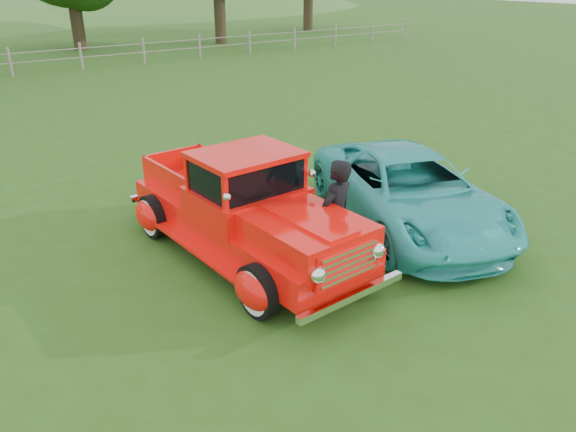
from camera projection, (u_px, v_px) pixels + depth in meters
ground at (347, 308)px, 7.73m from camera, size 140.00×140.00×0.00m
fence_line at (10, 62)px, 23.91m from camera, size 48.00×0.12×1.20m
red_pickup at (245, 211)px, 8.82m from camera, size 2.42×5.07×1.78m
teal_sedan at (409, 191)px, 9.95m from camera, size 3.73×5.29×1.34m
man at (336, 218)px, 8.32m from camera, size 0.74×0.58×1.80m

